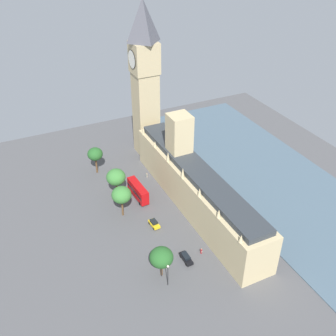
{
  "coord_description": "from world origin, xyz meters",
  "views": [
    {
      "loc": [
        45.81,
        80.2,
        75.09
      ],
      "look_at": [
        1.0,
        -12.75,
        7.27
      ],
      "focal_mm": 42.56,
      "sensor_mm": 36.0,
      "label": 1
    }
  ],
  "objects": [
    {
      "name": "plane_tree_leading",
      "position": [
        18.84,
        -5.95,
        7.31
      ],
      "size": [
        5.63,
        5.63,
        9.75
      ],
      "color": "brown",
      "rests_on": "ground"
    },
    {
      "name": "car_yellow_cab_midblock",
      "position": [
        12.6,
        2.31,
        0.89
      ],
      "size": [
        2.17,
        4.2,
        1.74
      ],
      "rotation": [
        0.0,
        0.0,
        0.07
      ],
      "color": "gold",
      "rests_on": "ground"
    },
    {
      "name": "pedestrian_trailing",
      "position": [
        4.89,
        -20.81,
        0.75
      ],
      "size": [
        0.69,
        0.63,
        1.66
      ],
      "rotation": [
        0.0,
        0.0,
        5.19
      ],
      "color": "gray",
      "rests_on": "ground"
    },
    {
      "name": "ground_plane",
      "position": [
        0.0,
        0.0,
        0.0
      ],
      "size": [
        132.7,
        132.7,
        0.0
      ],
      "primitive_type": "plane",
      "color": "#4C4C4F"
    },
    {
      "name": "plane_tree_far_end",
      "position": [
        18.93,
        -30.7,
        7.18
      ],
      "size": [
        5.01,
        5.01,
        9.38
      ],
      "color": "brown",
      "rests_on": "ground"
    },
    {
      "name": "plane_tree_under_trees",
      "position": [
        18.2,
        19.33,
        5.9
      ],
      "size": [
        5.73,
        5.73,
        8.36
      ],
      "color": "brown",
      "rests_on": "ground"
    },
    {
      "name": "street_lamp_corner",
      "position": [
        18.19,
        22.85,
        4.58
      ],
      "size": [
        0.56,
        0.56,
        6.6
      ],
      "color": "black",
      "rests_on": "ground"
    },
    {
      "name": "double_decker_bus_near_tower",
      "position": [
        11.66,
        -11.78,
        2.63
      ],
      "size": [
        3.08,
        10.61,
        4.75
      ],
      "rotation": [
        0.0,
        0.0,
        0.05
      ],
      "color": "#B20C0F",
      "rests_on": "ground"
    },
    {
      "name": "pedestrian_opposite_hall",
      "position": [
        5.92,
        17.27,
        0.74
      ],
      "size": [
        0.49,
        0.6,
        1.64
      ],
      "rotation": [
        0.0,
        0.0,
        0.08
      ],
      "color": "maroon",
      "rests_on": "ground"
    },
    {
      "name": "plane_tree_kerbside",
      "position": [
        17.34,
        -14.75,
        7.46
      ],
      "size": [
        5.8,
        5.8,
        9.97
      ],
      "color": "brown",
      "rests_on": "ground"
    },
    {
      "name": "river_thames",
      "position": [
        -31.38,
        0.0,
        0.12
      ],
      "size": [
        38.99,
        119.43,
        0.25
      ],
      "primitive_type": "cube",
      "color": "#475B6B",
      "rests_on": "ground"
    },
    {
      "name": "street_lamp_slot_10",
      "position": [
        18.43,
        19.71,
        4.77
      ],
      "size": [
        0.56,
        0.56,
        6.92
      ],
      "color": "black",
      "rests_on": "ground"
    },
    {
      "name": "clock_tower",
      "position": [
        -1.94,
        -36.45,
        27.76
      ],
      "size": [
        8.45,
        8.45,
        53.68
      ],
      "color": "tan",
      "rests_on": "ground"
    },
    {
      "name": "car_black_by_river_gate",
      "position": [
        10.63,
        17.76,
        0.89
      ],
      "size": [
        1.81,
        4.77,
        1.74
      ],
      "rotation": [
        0.0,
        0.0,
        -0.0
      ],
      "color": "black",
      "rests_on": "ground"
    },
    {
      "name": "parliament_building",
      "position": [
        -1.99,
        -1.22,
        7.33
      ],
      "size": [
        10.22,
        62.7,
        25.36
      ],
      "color": "tan",
      "rests_on": "ground"
    }
  ]
}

